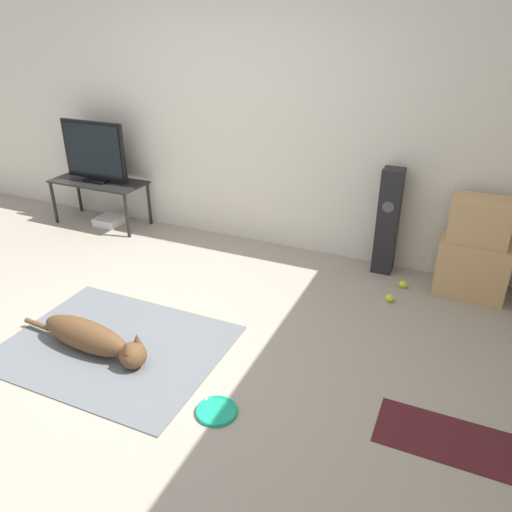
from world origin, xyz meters
name	(u,v)px	position (x,y,z in m)	size (l,w,h in m)	color
ground_plane	(137,349)	(0.00, 0.00, 0.00)	(12.00, 12.00, 0.00)	#9E9384
wall_back	(256,116)	(0.00, 2.10, 1.27)	(8.00, 0.06, 2.55)	beige
area_rug	(115,346)	(-0.16, -0.04, 0.01)	(1.54, 1.20, 0.01)	slate
dog	(92,338)	(-0.24, -0.15, 0.12)	(1.14, 0.25, 0.24)	brown
frisbee	(217,411)	(0.82, -0.32, 0.01)	(0.25, 0.25, 0.03)	#199E7A
cardboard_box_lower	(472,267)	(2.11, 1.82, 0.24)	(0.56, 0.38, 0.48)	tan
cardboard_box_upper	(480,220)	(2.10, 1.82, 0.66)	(0.46, 0.31, 0.36)	tan
floor_speaker	(388,222)	(1.36, 1.93, 0.49)	(0.18, 0.18, 0.97)	black
tv_stand	(99,186)	(-1.76, 1.80, 0.44)	(1.06, 0.46, 0.50)	black
tv	(94,152)	(-1.76, 1.80, 0.82)	(0.78, 0.20, 0.65)	black
tennis_ball_by_boxes	(390,298)	(1.53, 1.39, 0.03)	(0.07, 0.07, 0.07)	#C6E033
tennis_ball_near_speaker	(403,284)	(1.60, 1.67, 0.03)	(0.07, 0.07, 0.07)	#C6E033
game_console	(110,221)	(-1.68, 1.81, 0.04)	(0.28, 0.28, 0.08)	white
door_mat	(444,438)	(2.09, 0.02, 0.00)	(0.75, 0.38, 0.01)	#47191E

